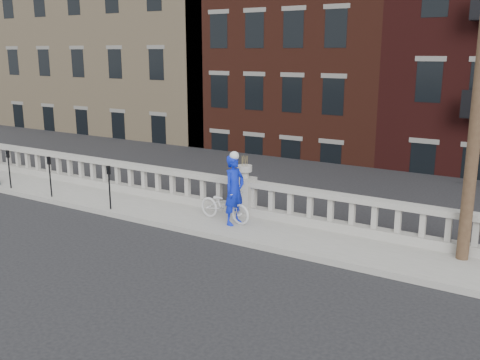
% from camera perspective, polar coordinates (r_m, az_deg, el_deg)
% --- Properties ---
extents(ground, '(120.00, 120.00, 0.00)m').
position_cam_1_polar(ground, '(13.08, -8.71, -8.49)').
color(ground, black).
rests_on(ground, ground).
extents(sidewalk, '(32.00, 2.20, 0.15)m').
position_cam_1_polar(sidewalk, '(15.30, -1.38, -4.74)').
color(sidewalk, gray).
rests_on(sidewalk, ground).
extents(balustrade, '(28.00, 0.34, 1.03)m').
position_cam_1_polar(balustrade, '(15.90, 0.49, -1.89)').
color(balustrade, gray).
rests_on(balustrade, sidewalk).
extents(planter_pedestal, '(0.55, 0.55, 1.76)m').
position_cam_1_polar(planter_pedestal, '(15.85, 0.49, -1.23)').
color(planter_pedestal, gray).
rests_on(planter_pedestal, sidewalk).
extents(lower_level, '(80.00, 44.00, 20.80)m').
position_cam_1_polar(lower_level, '(33.09, 19.18, 8.92)').
color(lower_level, '#605E59').
rests_on(lower_level, ground).
extents(parking_meter_b, '(0.10, 0.09, 1.36)m').
position_cam_1_polar(parking_meter_b, '(20.47, -23.44, 1.50)').
color(parking_meter_b, black).
rests_on(parking_meter_b, sidewalk).
extents(parking_meter_c, '(0.10, 0.09, 1.36)m').
position_cam_1_polar(parking_meter_c, '(18.75, -19.64, 0.81)').
color(parking_meter_c, black).
rests_on(parking_meter_c, sidewalk).
extents(parking_meter_d, '(0.10, 0.09, 1.36)m').
position_cam_1_polar(parking_meter_d, '(16.73, -13.78, -0.25)').
color(parking_meter_d, black).
rests_on(parking_meter_d, sidewalk).
extents(bicycle, '(1.81, 0.80, 0.92)m').
position_cam_1_polar(bicycle, '(15.24, -1.65, -2.69)').
color(bicycle, silver).
rests_on(bicycle, sidewalk).
extents(cyclist, '(0.56, 0.77, 1.96)m').
position_cam_1_polar(cyclist, '(14.82, -0.61, -1.07)').
color(cyclist, '#0C20BD').
rests_on(cyclist, sidewalk).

